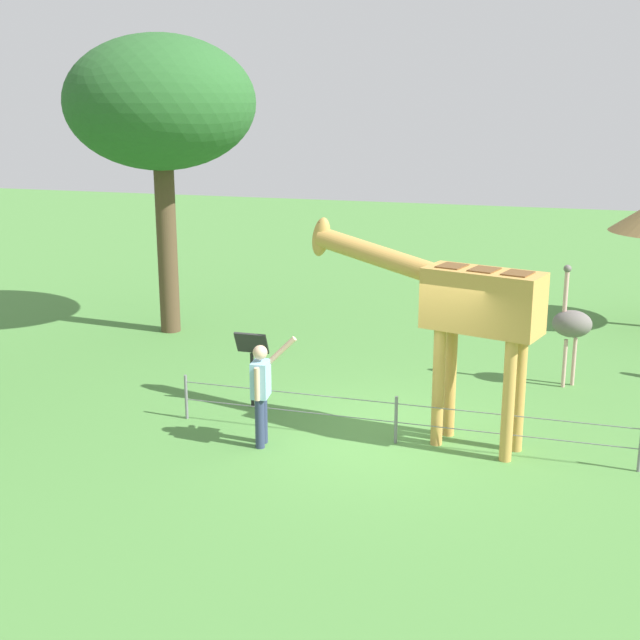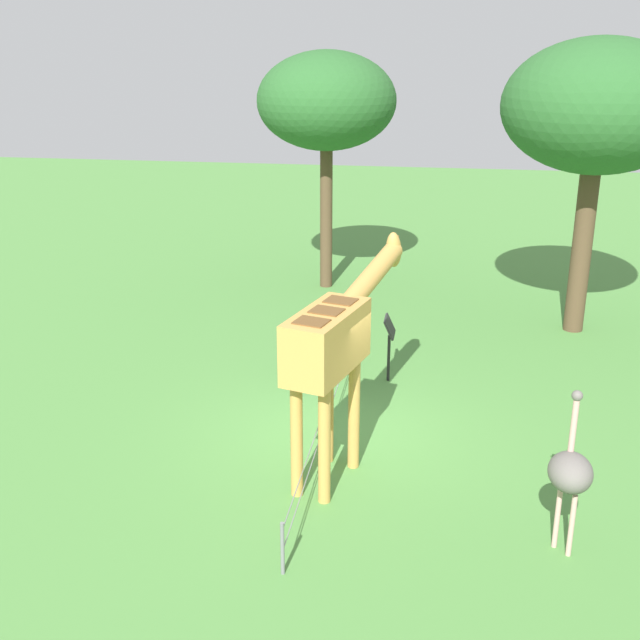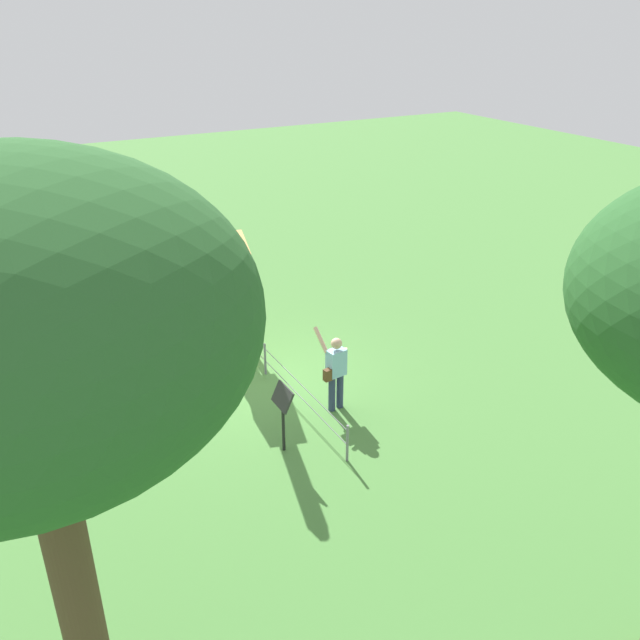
{
  "view_description": "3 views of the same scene",
  "coord_description": "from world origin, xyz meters",
  "px_view_note": "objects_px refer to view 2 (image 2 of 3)",
  "views": [
    {
      "loc": [
        -2.43,
        12.08,
        5.12
      ],
      "look_at": [
        0.95,
        1.03,
        2.09
      ],
      "focal_mm": 47.74,
      "sensor_mm": 36.0,
      "label": 1
    },
    {
      "loc": [
        -11.61,
        -1.6,
        6.38
      ],
      "look_at": [
        0.8,
        0.38,
        1.87
      ],
      "focal_mm": 44.34,
      "sensor_mm": 36.0,
      "label": 2
    },
    {
      "loc": [
        11.64,
        -4.83,
        7.31
      ],
      "look_at": [
        1.06,
        0.95,
        1.58
      ],
      "focal_mm": 36.99,
      "sensor_mm": 36.0,
      "label": 3
    }
  ],
  "objects_px": {
    "giraffe": "(335,341)",
    "tree_east": "(598,108)",
    "ostrich": "(570,472)",
    "info_sign": "(389,335)",
    "visitor": "(306,347)",
    "tree_northeast": "(327,102)"
  },
  "relations": [
    {
      "from": "giraffe",
      "to": "tree_east",
      "type": "bearing_deg",
      "value": -32.7
    },
    {
      "from": "ostrich",
      "to": "info_sign",
      "type": "distance_m",
      "value": 5.78
    },
    {
      "from": "ostrich",
      "to": "info_sign",
      "type": "height_order",
      "value": "ostrich"
    },
    {
      "from": "visitor",
      "to": "info_sign",
      "type": "height_order",
      "value": "visitor"
    },
    {
      "from": "ostrich",
      "to": "tree_east",
      "type": "distance_m",
      "value": 9.56
    },
    {
      "from": "tree_northeast",
      "to": "info_sign",
      "type": "xyz_separation_m",
      "value": [
        -6.02,
        -2.15,
        -3.89
      ]
    },
    {
      "from": "tree_northeast",
      "to": "ostrich",
      "type": "bearing_deg",
      "value": -156.54
    },
    {
      "from": "visitor",
      "to": "info_sign",
      "type": "bearing_deg",
      "value": -63.63
    },
    {
      "from": "tree_northeast",
      "to": "info_sign",
      "type": "relative_size",
      "value": 4.63
    },
    {
      "from": "visitor",
      "to": "ostrich",
      "type": "height_order",
      "value": "ostrich"
    },
    {
      "from": "ostrich",
      "to": "tree_east",
      "type": "relative_size",
      "value": 0.35
    },
    {
      "from": "giraffe",
      "to": "visitor",
      "type": "bearing_deg",
      "value": 18.63
    },
    {
      "from": "tree_east",
      "to": "info_sign",
      "type": "bearing_deg",
      "value": 131.61
    },
    {
      "from": "visitor",
      "to": "ostrich",
      "type": "xyz_separation_m",
      "value": [
        -4.38,
        -4.18,
        0.27
      ]
    },
    {
      "from": "tree_east",
      "to": "info_sign",
      "type": "xyz_separation_m",
      "value": [
        -3.55,
        4.0,
        -4.02
      ]
    },
    {
      "from": "ostrich",
      "to": "info_sign",
      "type": "relative_size",
      "value": 1.7
    },
    {
      "from": "giraffe",
      "to": "ostrich",
      "type": "distance_m",
      "value": 3.73
    },
    {
      "from": "info_sign",
      "to": "ostrich",
      "type": "bearing_deg",
      "value": -152.39
    },
    {
      "from": "visitor",
      "to": "ostrich",
      "type": "relative_size",
      "value": 0.75
    },
    {
      "from": "visitor",
      "to": "tree_east",
      "type": "bearing_deg",
      "value": -52.02
    },
    {
      "from": "info_sign",
      "to": "giraffe",
      "type": "bearing_deg",
      "value": 171.04
    },
    {
      "from": "info_sign",
      "to": "tree_east",
      "type": "bearing_deg",
      "value": -48.39
    }
  ]
}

